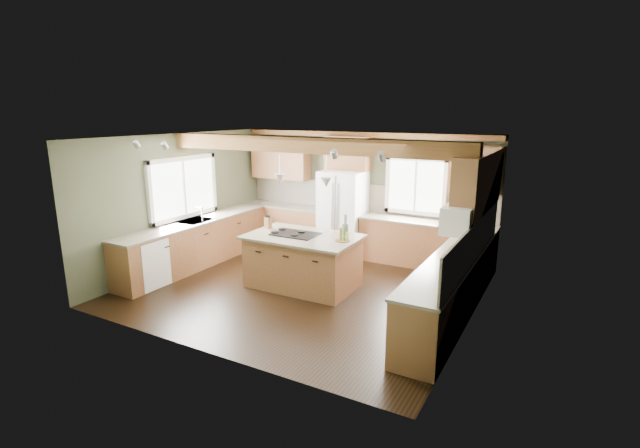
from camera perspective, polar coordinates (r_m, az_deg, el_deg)
The scene contains 37 objects.
floor at distance 8.17m, azimuth -1.99°, elevation -7.90°, with size 5.60×5.60×0.00m, color black.
ceiling at distance 7.60m, azimuth -2.16°, elevation 10.62°, with size 5.60×5.60×0.00m, color silver.
wall_back at distance 9.97m, azimuth 5.37°, elevation 3.80°, with size 5.60×5.60×0.00m, color #464E37.
wall_left at distance 9.51m, azimuth -16.71°, elevation 2.79°, with size 5.00×5.00×0.00m, color #464E37.
wall_right at distance 6.82m, azimuth 18.55°, elevation -1.55°, with size 5.00×5.00×0.00m, color #464E37.
ceiling_beam at distance 7.70m, azimuth -1.76°, elevation 9.69°, with size 5.55×0.26×0.26m, color #4F3316.
soffit_trim at distance 9.74m, azimuth 5.30°, elevation 10.92°, with size 5.55×0.20×0.10m, color #4F3316.
backsplash_back at distance 9.97m, azimuth 5.32°, elevation 3.28°, with size 5.58×0.03×0.58m, color brown.
backsplash_right at distance 6.89m, azimuth 18.45°, elevation -2.16°, with size 0.03×3.70×0.58m, color brown.
base_cab_back_left at distance 10.72m, azimuth -4.17°, elevation -0.16°, with size 2.02×0.60×0.88m, color brown.
counter_back_left at distance 10.62m, azimuth -4.22°, elevation 2.25°, with size 2.06×0.64×0.04m, color #4A4236.
base_cab_back_right at distance 9.39m, azimuth 12.86°, elevation -2.50°, with size 2.62×0.60×0.88m, color brown.
counter_back_right at distance 9.28m, azimuth 13.01°, elevation 0.23°, with size 2.66×0.64×0.04m, color #4A4236.
base_cab_left at distance 9.53m, azimuth -14.87°, elevation -2.39°, with size 0.60×3.70×0.88m, color brown.
counter_left at distance 9.42m, azimuth -15.04°, elevation 0.31°, with size 0.64×3.74×0.04m, color #4A4236.
base_cab_right at distance 7.18m, azimuth 15.74°, elevation -7.80°, with size 0.60×3.70×0.88m, color brown.
counter_right at distance 7.03m, azimuth 15.98°, elevation -4.31°, with size 0.64×3.74×0.04m, color #4A4236.
upper_cab_back_left at distance 10.68m, azimuth -4.85°, elevation 8.00°, with size 1.40×0.35×0.90m, color brown.
upper_cab_over_fridge at distance 9.82m, azimuth 3.45°, elevation 8.69°, with size 0.96×0.35×0.70m, color brown.
upper_cab_right at distance 7.59m, azimuth 18.92°, elevation 4.95°, with size 0.35×2.20×0.90m, color brown.
upper_cab_back_corner at distance 9.04m, azimuth 18.55°, elevation 6.29°, with size 0.90×0.35×0.90m, color brown.
window_left at distance 9.49m, azimuth -16.51°, elevation 4.31°, with size 0.04×1.60×1.05m, color white.
window_back at distance 9.51m, azimuth 11.73°, elevation 4.62°, with size 1.10×0.04×1.00m, color white.
sink at distance 9.41m, azimuth -15.04°, elevation 0.33°, with size 0.50×0.65×0.03m, color #262628.
faucet at distance 9.26m, azimuth -14.29°, elevation 1.08°, with size 0.02×0.02×0.28m, color #B2B2B7.
dishwasher at distance 8.68m, azimuth -20.74°, elevation -4.48°, with size 0.60×0.60×0.84m, color white.
oven at distance 6.03m, azimuth 12.65°, elevation -12.02°, with size 0.60×0.72×0.84m, color white.
microwave at distance 6.75m, azimuth 16.80°, elevation 0.62°, with size 0.40×0.70×0.38m, color white.
pendant_left at distance 8.03m, azimuth -4.97°, elevation 5.59°, with size 0.18×0.18×0.16m, color #B2B2B7.
pendant_right at distance 7.58m, azimuth 0.77°, elevation 5.15°, with size 0.18×0.18×0.16m, color #B2B2B7.
refrigerator at distance 9.83m, azimuth 2.82°, elevation 1.33°, with size 0.90×0.74×1.80m, color white.
island at distance 8.13m, azimuth -2.09°, elevation -4.70°, with size 1.80×1.10×0.88m, color brown.
island_top at distance 8.00m, azimuth -2.12°, elevation -1.58°, with size 1.92×1.22×0.04m, color #4A4236.
cooktop at distance 8.07m, azimuth -3.04°, elevation -1.24°, with size 0.78×0.52×0.02m, color black.
knife_block at distance 8.51m, azimuth -6.42°, elevation 0.13°, with size 0.12×0.09×0.20m, color brown.
utensil_crock at distance 8.16m, azimuth 3.11°, elevation -0.59°, with size 0.11×0.11×0.15m, color #37312C.
bottle_tray at distance 7.66m, azimuth 2.81°, elevation -1.22°, with size 0.25×0.25×0.23m, color brown, non-canonical shape.
Camera 1 is at (3.92, -6.50, 3.02)m, focal length 26.00 mm.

